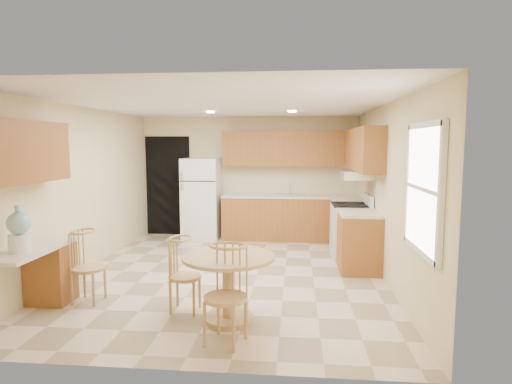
# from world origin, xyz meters

# --- Properties ---
(floor) EXTENTS (5.50, 5.50, 0.00)m
(floor) POSITION_xyz_m (0.00, 0.00, 0.00)
(floor) COLOR beige
(floor) RESTS_ON ground
(ceiling) EXTENTS (4.50, 5.50, 0.02)m
(ceiling) POSITION_xyz_m (0.00, 0.00, 2.50)
(ceiling) COLOR white
(ceiling) RESTS_ON wall_back
(wall_back) EXTENTS (4.50, 0.02, 2.50)m
(wall_back) POSITION_xyz_m (0.00, 2.75, 1.25)
(wall_back) COLOR beige
(wall_back) RESTS_ON floor
(wall_front) EXTENTS (4.50, 0.02, 2.50)m
(wall_front) POSITION_xyz_m (0.00, -2.75, 1.25)
(wall_front) COLOR beige
(wall_front) RESTS_ON floor
(wall_left) EXTENTS (0.02, 5.50, 2.50)m
(wall_left) POSITION_xyz_m (-2.25, 0.00, 1.25)
(wall_left) COLOR beige
(wall_left) RESTS_ON floor
(wall_right) EXTENTS (0.02, 5.50, 2.50)m
(wall_right) POSITION_xyz_m (2.25, 0.00, 1.25)
(wall_right) COLOR beige
(wall_right) RESTS_ON floor
(doorway) EXTENTS (0.90, 0.02, 2.10)m
(doorway) POSITION_xyz_m (-1.75, 2.73, 1.05)
(doorway) COLOR black
(doorway) RESTS_ON floor
(base_cab_back) EXTENTS (2.75, 0.60, 0.87)m
(base_cab_back) POSITION_xyz_m (0.88, 2.45, 0.43)
(base_cab_back) COLOR #995B26
(base_cab_back) RESTS_ON floor
(counter_back) EXTENTS (2.75, 0.63, 0.04)m
(counter_back) POSITION_xyz_m (0.88, 2.45, 0.89)
(counter_back) COLOR beige
(counter_back) RESTS_ON base_cab_back
(base_cab_right_a) EXTENTS (0.60, 0.59, 0.87)m
(base_cab_right_a) POSITION_xyz_m (1.95, 1.85, 0.43)
(base_cab_right_a) COLOR #995B26
(base_cab_right_a) RESTS_ON floor
(counter_right_a) EXTENTS (0.63, 0.59, 0.04)m
(counter_right_a) POSITION_xyz_m (1.95, 1.85, 0.89)
(counter_right_a) COLOR beige
(counter_right_a) RESTS_ON base_cab_right_a
(base_cab_right_b) EXTENTS (0.60, 0.80, 0.87)m
(base_cab_right_b) POSITION_xyz_m (1.95, 0.40, 0.43)
(base_cab_right_b) COLOR #995B26
(base_cab_right_b) RESTS_ON floor
(counter_right_b) EXTENTS (0.63, 0.80, 0.04)m
(counter_right_b) POSITION_xyz_m (1.95, 0.40, 0.89)
(counter_right_b) COLOR beige
(counter_right_b) RESTS_ON base_cab_right_b
(upper_cab_back) EXTENTS (2.75, 0.33, 0.70)m
(upper_cab_back) POSITION_xyz_m (0.88, 2.58, 1.85)
(upper_cab_back) COLOR #995B26
(upper_cab_back) RESTS_ON wall_back
(upper_cab_right) EXTENTS (0.33, 2.42, 0.70)m
(upper_cab_right) POSITION_xyz_m (2.08, 1.21, 1.85)
(upper_cab_right) COLOR #995B26
(upper_cab_right) RESTS_ON wall_right
(upper_cab_left) EXTENTS (0.33, 1.40, 0.70)m
(upper_cab_left) POSITION_xyz_m (-2.08, -1.60, 1.85)
(upper_cab_left) COLOR #995B26
(upper_cab_left) RESTS_ON wall_left
(sink) EXTENTS (0.78, 0.44, 0.01)m
(sink) POSITION_xyz_m (0.85, 2.45, 0.91)
(sink) COLOR silver
(sink) RESTS_ON counter_back
(range_hood) EXTENTS (0.50, 0.76, 0.14)m
(range_hood) POSITION_xyz_m (2.00, 1.18, 1.42)
(range_hood) COLOR silver
(range_hood) RESTS_ON upper_cab_right
(desk_pedestal) EXTENTS (0.48, 0.42, 0.72)m
(desk_pedestal) POSITION_xyz_m (-2.00, -1.32, 0.36)
(desk_pedestal) COLOR #995B26
(desk_pedestal) RESTS_ON floor
(desk_top) EXTENTS (0.50, 1.20, 0.04)m
(desk_top) POSITION_xyz_m (-2.00, -1.70, 0.75)
(desk_top) COLOR beige
(desk_top) RESTS_ON desk_pedestal
(window) EXTENTS (0.06, 1.12, 1.30)m
(window) POSITION_xyz_m (2.23, -1.85, 1.50)
(window) COLOR white
(window) RESTS_ON wall_right
(can_light_a) EXTENTS (0.14, 0.14, 0.02)m
(can_light_a) POSITION_xyz_m (-0.50, 1.20, 2.48)
(can_light_a) COLOR white
(can_light_a) RESTS_ON ceiling
(can_light_b) EXTENTS (0.14, 0.14, 0.02)m
(can_light_b) POSITION_xyz_m (0.90, 1.20, 2.48)
(can_light_b) COLOR white
(can_light_b) RESTS_ON ceiling
(refrigerator) EXTENTS (0.73, 0.71, 1.65)m
(refrigerator) POSITION_xyz_m (-0.95, 2.40, 0.83)
(refrigerator) COLOR white
(refrigerator) RESTS_ON floor
(stove) EXTENTS (0.65, 0.76, 1.09)m
(stove) POSITION_xyz_m (1.92, 1.18, 0.47)
(stove) COLOR white
(stove) RESTS_ON floor
(dining_table) EXTENTS (1.00, 1.00, 0.74)m
(dining_table) POSITION_xyz_m (0.26, -1.70, 0.49)
(dining_table) COLOR tan
(dining_table) RESTS_ON floor
(chair_table_a) EXTENTS (0.38, 0.49, 0.86)m
(chair_table_a) POSITION_xyz_m (-0.29, -1.53, 0.53)
(chair_table_a) COLOR tan
(chair_table_a) RESTS_ON floor
(chair_table_b) EXTENTS (0.42, 0.45, 0.96)m
(chair_table_b) POSITION_xyz_m (0.31, -2.29, 0.58)
(chair_table_b) COLOR tan
(chair_table_b) RESTS_ON floor
(chair_desk) EXTENTS (0.39, 0.50, 0.88)m
(chair_desk) POSITION_xyz_m (-1.55, -1.35, 0.54)
(chair_desk) COLOR tan
(chair_desk) RESTS_ON floor
(water_crock) EXTENTS (0.25, 0.25, 0.51)m
(water_crock) POSITION_xyz_m (-2.00, -1.87, 1.00)
(water_crock) COLOR white
(water_crock) RESTS_ON desk_top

